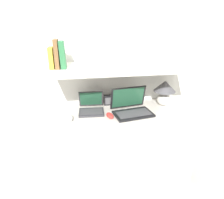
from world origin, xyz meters
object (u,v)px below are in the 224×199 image
Objects in this scene: laptop_small at (91,108)px; book_green at (63,55)px; table_lamp at (164,90)px; second_mouse at (70,118)px; book_brown at (57,54)px; router_box at (109,100)px; book_yellow at (51,58)px; computer_mouse at (110,115)px; laptop_large at (131,108)px.

book_green reaches higher than laptop_small.
second_mouse is (-0.98, -0.19, -0.15)m from table_lamp.
table_lamp is 1.08× the size of book_brown.
second_mouse is 0.57m from book_green.
book_brown is at bearing -177.04° from table_lamp.
router_box is (-0.57, 0.10, -0.12)m from table_lamp.
router_box is (0.40, 0.30, 0.03)m from second_mouse.
laptop_small is 0.60m from book_yellow.
table_lamp is 1.17m from book_yellow.
table_lamp reaches higher than laptop_small.
computer_mouse is (0.16, -0.16, -0.02)m from laptop_small.
computer_mouse and second_mouse have the same top height.
book_green reaches higher than table_lamp.
book_brown is (-0.48, -0.16, 0.53)m from router_box.
table_lamp is 1.01m from second_mouse.
laptop_large is 0.87m from book_yellow.
book_brown reaches higher than second_mouse.
laptop_small is (-0.78, -0.04, -0.13)m from table_lamp.
second_mouse is at bearing -168.87° from table_lamp.
laptop_large is 1.72× the size of book_green.
book_yellow is 0.10m from book_green.
computer_mouse is at bearing -97.32° from router_box.
laptop_large reaches higher than router_box.
second_mouse is at bearing -174.92° from laptop_large.
laptop_large is (-0.39, -0.14, -0.12)m from table_lamp.
book_yellow reaches higher than second_mouse.
book_brown is at bearing 180.00° from book_green.
table_lamp reaches higher than second_mouse.
laptop_large is 0.59m from second_mouse.
laptop_large is 1.54× the size of laptop_small.
table_lamp is at bearing 2.96° from book_brown.
book_brown is at bearing 172.69° from laptop_large.
second_mouse is at bearing -78.46° from book_green.
book_green is at bearing -177.47° from laptop_small.
laptop_large is 3.71× the size of second_mouse.
book_brown is at bearing 0.00° from book_yellow.
computer_mouse is 0.50× the size of book_brown.
book_yellow is (-0.53, -0.16, 0.49)m from router_box.
router_box is 0.74m from book_yellow.
laptop_small is at bearing 166.07° from laptop_large.
laptop_small is 1.04× the size of book_brown.
laptop_small is at bearing 2.53° from book_green.
book_brown is (-0.44, 0.15, 0.56)m from computer_mouse.
table_lamp is 2.40× the size of router_box.
book_yellow is 0.78× the size of book_green.
laptop_large is at bearing -13.93° from laptop_small.
book_yellow is 0.73× the size of book_brown.
book_green is (-0.62, 0.09, 0.52)m from laptop_large.
book_green is at bearing 0.00° from book_brown.
router_box reaches higher than computer_mouse.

